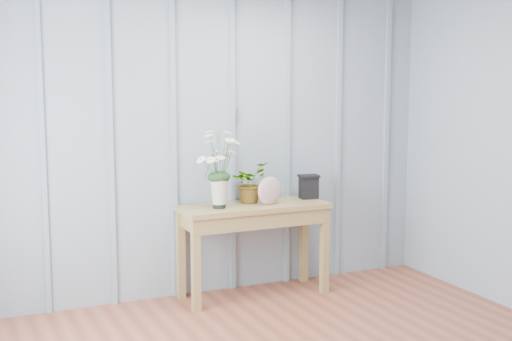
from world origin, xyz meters
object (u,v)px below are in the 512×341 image
daisy_vase (219,158)px  carved_box (309,186)px  felt_disc_vessel (270,191)px  sideboard (253,218)px

daisy_vase → carved_box: daisy_vase is taller
felt_disc_vessel → carved_box: bearing=6.5°
daisy_vase → sideboard: bearing=6.2°
daisy_vase → felt_disc_vessel: size_ratio=2.81×
daisy_vase → carved_box: 0.89m
sideboard → felt_disc_vessel: 0.26m
felt_disc_vessel → sideboard: bearing=141.4°
sideboard → felt_disc_vessel: bearing=-29.2°
daisy_vase → carved_box: bearing=6.0°
daisy_vase → felt_disc_vessel: bearing=-4.1°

